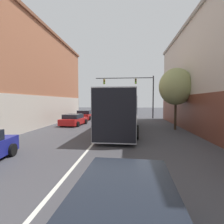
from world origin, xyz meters
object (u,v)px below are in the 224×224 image
(parked_car_left_far, at_px, (74,120))
(traffic_signal_gantry, at_px, (136,87))
(bus, at_px, (121,109))
(street_tree_near, at_px, (176,87))
(parked_car_left_near, at_px, (85,115))

(parked_car_left_far, relative_size, traffic_signal_gantry, 0.45)
(bus, xyz_separation_m, street_tree_near, (5.00, 0.73, 2.05))
(parked_car_left_near, height_order, street_tree_near, street_tree_near)
(parked_car_left_far, height_order, traffic_signal_gantry, traffic_signal_gantry)
(bus, xyz_separation_m, traffic_signal_gantry, (1.74, 11.68, 2.90))
(bus, relative_size, parked_car_left_near, 2.75)
(traffic_signal_gantry, height_order, street_tree_near, traffic_signal_gantry)
(parked_car_left_far, bearing_deg, parked_car_left_near, 9.11)
(parked_car_left_near, bearing_deg, street_tree_near, -130.28)
(parked_car_left_near, height_order, parked_car_left_far, parked_car_left_near)
(traffic_signal_gantry, distance_m, street_tree_near, 11.46)
(traffic_signal_gantry, bearing_deg, parked_car_left_near, -161.44)
(parked_car_left_far, bearing_deg, traffic_signal_gantry, -32.77)
(bus, relative_size, traffic_signal_gantry, 1.40)
(parked_car_left_far, xyz_separation_m, street_tree_near, (10.38, -2.08, 3.39))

